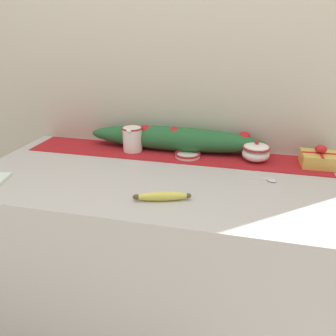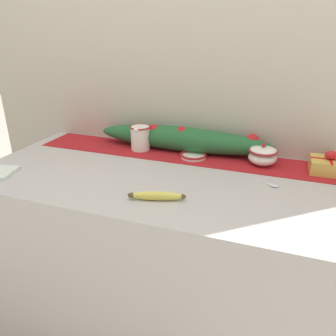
% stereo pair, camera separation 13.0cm
% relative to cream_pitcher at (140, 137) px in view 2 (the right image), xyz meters
% --- Properties ---
extents(ground_plane, '(12.00, 12.00, 0.00)m').
position_rel_cream_pitcher_xyz_m(ground_plane, '(0.20, -0.25, -0.95)').
color(ground_plane, '#B2A899').
extents(countertop, '(1.54, 0.74, 0.88)m').
position_rel_cream_pitcher_xyz_m(countertop, '(0.20, -0.25, -0.51)').
color(countertop, '#B7B2AD').
rests_on(countertop, ground_plane).
extents(back_wall, '(2.34, 0.04, 2.40)m').
position_rel_cream_pitcher_xyz_m(back_wall, '(0.20, 0.14, 0.25)').
color(back_wall, '#B7AD99').
rests_on(back_wall, ground_plane).
extents(table_runner, '(1.42, 0.23, 0.00)m').
position_rel_cream_pitcher_xyz_m(table_runner, '(0.20, -0.00, -0.06)').
color(table_runner, '#A8191E').
rests_on(table_runner, countertop).
extents(cream_pitcher, '(0.10, 0.12, 0.12)m').
position_rel_cream_pitcher_xyz_m(cream_pitcher, '(0.00, 0.00, 0.00)').
color(cream_pitcher, white).
rests_on(cream_pitcher, countertop).
extents(sugar_bowl, '(0.12, 0.12, 0.10)m').
position_rel_cream_pitcher_xyz_m(sugar_bowl, '(0.59, -0.00, -0.02)').
color(sugar_bowl, white).
rests_on(sugar_bowl, countertop).
extents(small_dish, '(0.12, 0.12, 0.02)m').
position_rel_cream_pitcher_xyz_m(small_dish, '(0.28, -0.02, -0.05)').
color(small_dish, white).
rests_on(small_dish, countertop).
extents(banana, '(0.20, 0.09, 0.03)m').
position_rel_cream_pitcher_xyz_m(banana, '(0.27, -0.46, -0.05)').
color(banana, '#DBCC4C').
rests_on(banana, countertop).
extents(spoon, '(0.16, 0.11, 0.01)m').
position_rel_cream_pitcher_xyz_m(spoon, '(0.64, -0.20, -0.06)').
color(spoon, silver).
rests_on(spoon, countertop).
extents(gift_box, '(0.15, 0.13, 0.09)m').
position_rel_cream_pitcher_xyz_m(gift_box, '(0.86, 0.00, -0.03)').
color(gift_box, gold).
rests_on(gift_box, countertop).
extents(poinsettia_garland, '(0.88, 0.13, 0.12)m').
position_rel_cream_pitcher_xyz_m(poinsettia_garland, '(0.20, 0.05, -0.00)').
color(poinsettia_garland, '#235B2D').
rests_on(poinsettia_garland, countertop).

